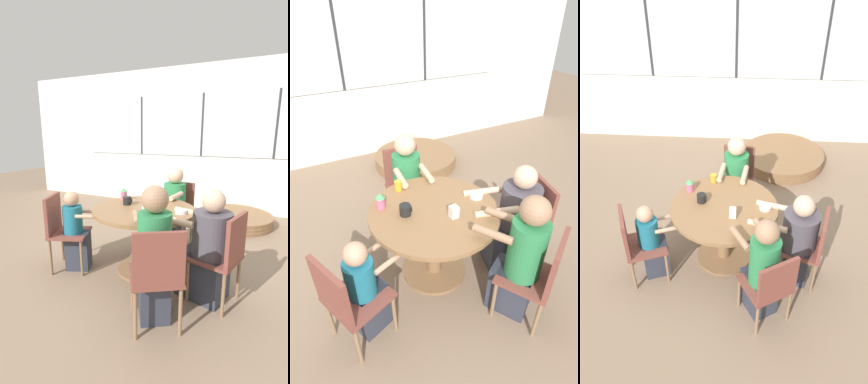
{
  "view_description": "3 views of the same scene",
  "coord_description": "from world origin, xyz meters",
  "views": [
    {
      "loc": [
        1.1,
        -2.42,
        1.52
      ],
      "look_at": [
        0.0,
        0.0,
        0.91
      ],
      "focal_mm": 24.0,
      "sensor_mm": 36.0,
      "label": 1
    },
    {
      "loc": [
        -0.95,
        -1.77,
        2.24
      ],
      "look_at": [
        0.0,
        0.0,
        0.91
      ],
      "focal_mm": 28.0,
      "sensor_mm": 36.0,
      "label": 2
    },
    {
      "loc": [
        0.2,
        -2.95,
        3.13
      ],
      "look_at": [
        0.0,
        0.0,
        0.91
      ],
      "focal_mm": 35.0,
      "sensor_mm": 36.0,
      "label": 3
    }
  ],
  "objects": [
    {
      "name": "bowl_white_shallow",
      "position": [
        0.42,
        -0.01,
        0.75
      ],
      "size": [
        0.12,
        0.12,
        0.04
      ],
      "color": "white",
      "rests_on": "dining_table"
    },
    {
      "name": "chair_for_toddler",
      "position": [
        -0.86,
        -0.33,
        0.51
      ],
      "size": [
        0.52,
        0.52,
        0.86
      ],
      "rotation": [
        0.0,
        0.0,
        -1.2
      ],
      "color": "brown",
      "rests_on": "ground_plane"
    },
    {
      "name": "coffee_mug",
      "position": [
        -0.23,
        0.06,
        0.77
      ],
      "size": [
        0.1,
        0.09,
        0.09
      ],
      "color": "black",
      "rests_on": "dining_table"
    },
    {
      "name": "person_man_blue_shirt",
      "position": [
        0.72,
        -0.2,
        0.46
      ],
      "size": [
        0.7,
        0.5,
        1.05
      ],
      "rotation": [
        0.0,
        0.0,
        1.3
      ],
      "color": "#333847",
      "rests_on": "ground_plane"
    },
    {
      "name": "juice_glass",
      "position": [
        -0.14,
        0.43,
        0.77
      ],
      "size": [
        0.07,
        0.07,
        0.09
      ],
      "color": "gold",
      "rests_on": "dining_table"
    },
    {
      "name": "person_toddler",
      "position": [
        -0.71,
        -0.28,
        0.42
      ],
      "size": [
        0.44,
        0.34,
        0.91
      ],
      "rotation": [
        0.0,
        0.0,
        -1.2
      ],
      "color": "#333847",
      "rests_on": "ground_plane"
    },
    {
      "name": "chair_for_man_teal_shirt",
      "position": [
        0.47,
        -0.8,
        0.51
      ],
      "size": [
        0.55,
        0.55,
        0.86
      ],
      "rotation": [
        0.0,
        0.0,
        0.53
      ],
      "color": "brown",
      "rests_on": "ground_plane"
    },
    {
      "name": "person_man_teal_shirt",
      "position": [
        0.39,
        -0.66,
        0.53
      ],
      "size": [
        0.48,
        0.56,
        1.14
      ],
      "rotation": [
        0.0,
        0.0,
        0.53
      ],
      "color": "#333847",
      "rests_on": "ground_plane"
    },
    {
      "name": "person_woman_green_shirt",
      "position": [
        0.09,
        0.75,
        0.5
      ],
      "size": [
        0.36,
        0.57,
        1.09
      ],
      "rotation": [
        0.0,
        0.0,
        -3.26
      ],
      "color": "#333847",
      "rests_on": "ground_plane"
    },
    {
      "name": "dining_table",
      "position": [
        0.0,
        0.0,
        0.54
      ],
      "size": [
        1.1,
        1.1,
        0.73
      ],
      "color": "olive",
      "rests_on": "ground_plane"
    },
    {
      "name": "milk_carton_small",
      "position": [
        0.1,
        -0.16,
        0.78
      ],
      "size": [
        0.07,
        0.07,
        0.1
      ],
      "color": "silver",
      "rests_on": "dining_table"
    },
    {
      "name": "folded_table_stack",
      "position": [
        0.77,
        2.04,
        0.09
      ],
      "size": [
        1.24,
        1.24,
        0.18
      ],
      "color": "olive",
      "rests_on": "ground_plane"
    },
    {
      "name": "chair_for_woman_green_shirt",
      "position": [
        0.11,
        0.92,
        0.51
      ],
      "size": [
        0.44,
        0.44,
        0.86
      ],
      "rotation": [
        0.0,
        0.0,
        -3.26
      ],
      "color": "brown",
      "rests_on": "ground_plane"
    },
    {
      "name": "wall_back_with_windows",
      "position": [
        0.0,
        2.78,
        1.42
      ],
      "size": [
        8.4,
        0.08,
        2.8
      ],
      "color": "silver",
      "rests_on": "ground_plane"
    },
    {
      "name": "sippy_cup",
      "position": [
        -0.38,
        0.24,
        0.8
      ],
      "size": [
        0.08,
        0.08,
        0.14
      ],
      "color": "#CC668C",
      "rests_on": "dining_table"
    },
    {
      "name": "ground_plane",
      "position": [
        0.0,
        0.0,
        0.0
      ],
      "size": [
        16.0,
        16.0,
        0.0
      ],
      "primitive_type": "plane",
      "color": "#8C725B"
    },
    {
      "name": "chair_for_man_blue_shirt",
      "position": [
        0.89,
        -0.25,
        0.51
      ],
      "size": [
        0.49,
        0.49,
        0.86
      ],
      "rotation": [
        0.0,
        0.0,
        1.3
      ],
      "color": "brown",
      "rests_on": "ground_plane"
    }
  ]
}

